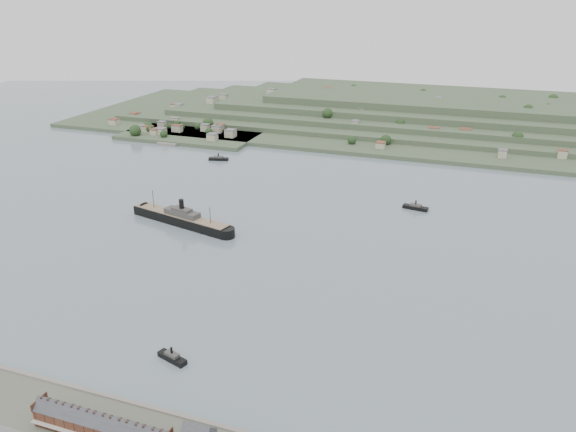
% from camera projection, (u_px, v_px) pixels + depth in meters
% --- Properties ---
extents(ground, '(1400.00, 1400.00, 0.00)m').
position_uv_depth(ground, '(284.00, 255.00, 350.24)').
color(ground, slate).
rests_on(ground, ground).
extents(terrace_row, '(55.60, 9.80, 11.07)m').
position_uv_depth(terrace_row, '(101.00, 426.00, 204.21)').
color(terrace_row, '#4D251B').
rests_on(terrace_row, ground).
extents(far_peninsula, '(760.00, 309.00, 30.00)m').
position_uv_depth(far_peninsula, '(416.00, 114.00, 679.92)').
color(far_peninsula, '#3A4E34').
rests_on(far_peninsula, ground).
extents(steamship, '(92.69, 31.61, 22.55)m').
position_uv_depth(steamship, '(178.00, 218.00, 395.40)').
color(steamship, black).
rests_on(steamship, ground).
extents(tugboat, '(15.79, 8.40, 6.87)m').
position_uv_depth(tugboat, '(172.00, 357.00, 250.69)').
color(tugboat, black).
rests_on(tugboat, ground).
extents(ferry_west, '(19.61, 9.58, 7.09)m').
position_uv_depth(ferry_west, '(219.00, 159.00, 540.53)').
color(ferry_west, black).
rests_on(ferry_west, ground).
extents(ferry_east, '(19.39, 8.19, 7.05)m').
position_uv_depth(ferry_east, '(415.00, 207.00, 421.22)').
color(ferry_east, black).
rests_on(ferry_east, ground).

